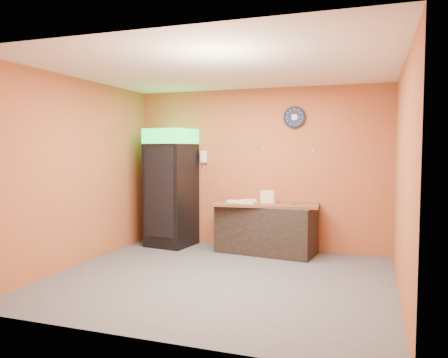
% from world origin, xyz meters
% --- Properties ---
extents(floor, '(4.50, 4.50, 0.00)m').
position_xyz_m(floor, '(0.00, 0.00, 0.00)').
color(floor, '#47474C').
rests_on(floor, ground).
extents(back_wall, '(4.50, 0.02, 2.80)m').
position_xyz_m(back_wall, '(0.00, 2.00, 1.40)').
color(back_wall, '#A9572F').
rests_on(back_wall, floor).
extents(left_wall, '(0.02, 4.00, 2.80)m').
position_xyz_m(left_wall, '(-2.25, 0.00, 1.40)').
color(left_wall, '#A9572F').
rests_on(left_wall, floor).
extents(right_wall, '(0.02, 4.00, 2.80)m').
position_xyz_m(right_wall, '(2.25, 0.00, 1.40)').
color(right_wall, '#A9572F').
rests_on(right_wall, floor).
extents(ceiling, '(4.50, 4.00, 0.02)m').
position_xyz_m(ceiling, '(0.00, 0.00, 2.80)').
color(ceiling, white).
rests_on(ceiling, back_wall).
extents(beverage_cooler, '(0.83, 0.84, 2.10)m').
position_xyz_m(beverage_cooler, '(-1.51, 1.60, 1.03)').
color(beverage_cooler, black).
rests_on(beverage_cooler, floor).
extents(prep_counter, '(1.69, 0.91, 0.81)m').
position_xyz_m(prep_counter, '(0.24, 1.64, 0.40)').
color(prep_counter, black).
rests_on(prep_counter, floor).
extents(wall_clock, '(0.37, 0.06, 0.37)m').
position_xyz_m(wall_clock, '(0.64, 1.97, 2.29)').
color(wall_clock, black).
rests_on(wall_clock, back_wall).
extents(wall_phone, '(0.12, 0.10, 0.21)m').
position_xyz_m(wall_phone, '(-1.01, 1.95, 1.61)').
color(wall_phone, white).
rests_on(wall_phone, back_wall).
extents(butcher_paper, '(1.78, 0.90, 0.04)m').
position_xyz_m(butcher_paper, '(0.24, 1.64, 0.83)').
color(butcher_paper, brown).
rests_on(butcher_paper, prep_counter).
extents(sub_roll_stack, '(0.26, 0.15, 0.21)m').
position_xyz_m(sub_roll_stack, '(0.27, 1.62, 0.95)').
color(sub_roll_stack, '#F5EBBF').
rests_on(sub_roll_stack, butcher_paper).
extents(wrapped_sandwich_left, '(0.30, 0.13, 0.04)m').
position_xyz_m(wrapped_sandwich_left, '(-0.25, 1.50, 0.87)').
color(wrapped_sandwich_left, silver).
rests_on(wrapped_sandwich_left, butcher_paper).
extents(wrapped_sandwich_mid, '(0.27, 0.12, 0.04)m').
position_xyz_m(wrapped_sandwich_mid, '(-0.04, 1.43, 0.86)').
color(wrapped_sandwich_mid, silver).
rests_on(wrapped_sandwich_mid, butcher_paper).
extents(wrapped_sandwich_right, '(0.32, 0.26, 0.04)m').
position_xyz_m(wrapped_sandwich_right, '(-0.09, 1.64, 0.87)').
color(wrapped_sandwich_right, silver).
rests_on(wrapped_sandwich_right, butcher_paper).
extents(kitchen_tool, '(0.06, 0.06, 0.06)m').
position_xyz_m(kitchen_tool, '(-0.09, 1.69, 0.88)').
color(kitchen_tool, silver).
rests_on(kitchen_tool, butcher_paper).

